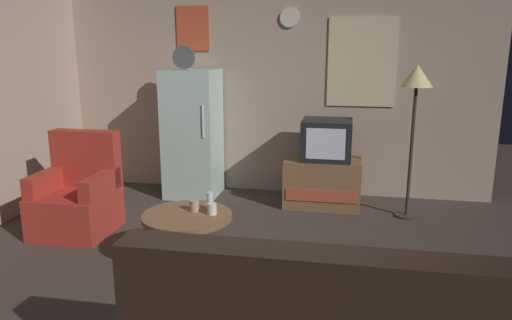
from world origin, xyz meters
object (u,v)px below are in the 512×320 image
Objects in this scene: armchair at (78,197)px; crt_tv at (327,140)px; mug_ceramic_white at (212,209)px; tv_stand at (322,182)px; fridge at (193,133)px; coffee_table at (188,241)px; mug_ceramic_tan at (195,206)px; wine_glass at (210,201)px; standing_lamp at (416,88)px.

crt_tv is at bearing 27.49° from armchair.
armchair is (-1.51, 0.56, -0.17)m from mug_ceramic_white.
mug_ceramic_white is at bearing -113.89° from tv_stand.
mug_ceramic_white is at bearing -67.96° from fridge.
coffee_table is 0.29m from mug_ceramic_tan.
wine_glass reaches higher than mug_ceramic_white.
fridge reaches higher than tv_stand.
standing_lamp is (0.91, -0.20, 1.09)m from tv_stand.
crt_tv is at bearing 60.49° from mug_ceramic_tan.
coffee_table is at bearing -73.53° from fridge.
standing_lamp is at bearing -12.93° from crt_tv.
armchair is at bearing -162.51° from standing_lamp.
mug_ceramic_white is at bearing -20.33° from armchair.
mug_ceramic_white is at bearing -66.20° from wine_glass.
standing_lamp is at bearing 17.49° from armchair.
crt_tv is 6.00× the size of mug_ceramic_white.
armchair is at bearing -152.51° from crt_tv.
fridge is at bearing 112.04° from mug_ceramic_white.
armchair reaches higher than mug_ceramic_tan.
standing_lamp is 2.54m from mug_ceramic_tan.
standing_lamp is 10.60× the size of wine_glass.
tv_stand is 2.59m from armchair.
fridge is at bearing 106.47° from coffee_table.
standing_lamp is at bearing 39.41° from mug_ceramic_tan.
fridge is 2.46× the size of coffee_table.
standing_lamp reaches higher than mug_ceramic_white.
fridge is 1.63m from tv_stand.
armchair reaches higher than wine_glass.
standing_lamp is at bearing 40.32° from coffee_table.
armchair is (-1.47, 0.46, -0.20)m from wine_glass.
wine_glass reaches higher than tv_stand.
wine_glass is at bearing -139.70° from standing_lamp.
wine_glass reaches higher than coffee_table.
tv_stand is 5.60× the size of wine_glass.
wine_glass is 1.67× the size of mug_ceramic_white.
tv_stand is at bearing 61.32° from mug_ceramic_tan.
fridge reaches higher than mug_ceramic_white.
standing_lamp reaches higher than coffee_table.
mug_ceramic_white reaches higher than tv_stand.
fridge reaches higher than mug_ceramic_tan.
mug_ceramic_white is 1.00× the size of mug_ceramic_tan.
coffee_table is 8.00× the size of mug_ceramic_tan.
coffee_table is 0.34m from mug_ceramic_white.
coffee_table is at bearing -114.84° from mug_ceramic_tan.
fridge is 2.55m from standing_lamp.
crt_tv is 0.56× the size of armchair.
crt_tv reaches higher than mug_ceramic_tan.
armchair is at bearing -119.10° from fridge.
fridge reaches higher than crt_tv.
tv_stand is 2.05m from coffee_table.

